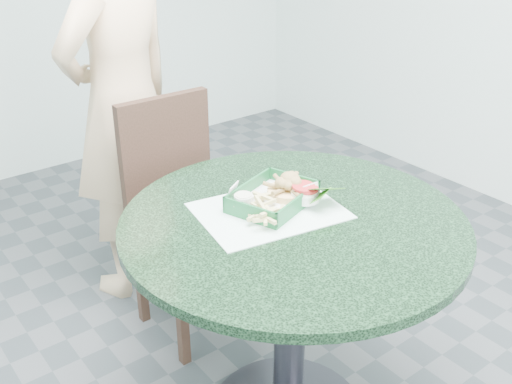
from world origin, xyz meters
TOP-DOWN VIEW (x-y plane):
  - cafe_table at (0.00, 0.00)m, footprint 0.99×0.99m
  - dining_chair at (0.02, 0.68)m, footprint 0.37×0.37m
  - diner_person at (0.00, 1.05)m, footprint 0.78×0.64m
  - placemat at (-0.03, 0.08)m, footprint 0.45×0.37m
  - food_basket at (0.00, 0.10)m, footprint 0.25×0.18m
  - crab_sandwich at (0.06, 0.08)m, footprint 0.13×0.13m
  - fries_pile at (-0.07, 0.08)m, footprint 0.15×0.15m
  - sauce_ramekin at (-0.09, 0.14)m, footprint 0.05×0.05m
  - garnish_cup at (0.07, 0.01)m, footprint 0.12×0.12m

SIDE VIEW (x-z plane):
  - dining_chair at x=0.02m, z-range 0.07..1.00m
  - cafe_table at x=0.00m, z-range 0.21..0.96m
  - placemat at x=-0.03m, z-range 0.75..0.75m
  - food_basket at x=0.00m, z-range 0.74..0.79m
  - fries_pile at x=-0.07m, z-range 0.77..0.81m
  - garnish_cup at x=0.07m, z-range 0.77..0.82m
  - sauce_ramekin at x=-0.09m, z-range 0.78..0.81m
  - crab_sandwich at x=0.06m, z-range 0.76..0.84m
  - diner_person at x=0.00m, z-range 0.00..1.84m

